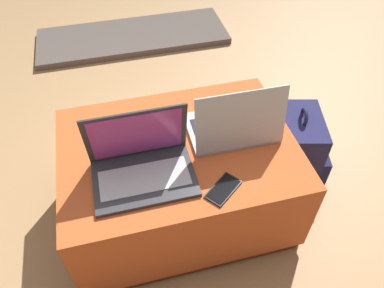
% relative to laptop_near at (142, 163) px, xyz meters
% --- Properties ---
extents(ground_plane, '(14.00, 14.00, 0.00)m').
position_rel_laptop_near_xyz_m(ground_plane, '(0.16, 0.10, -0.49)').
color(ground_plane, tan).
extents(ottoman, '(0.94, 0.68, 0.44)m').
position_rel_laptop_near_xyz_m(ottoman, '(0.16, 0.10, -0.27)').
color(ottoman, maroon).
rests_on(ottoman, ground_plane).
extents(laptop_near, '(0.37, 0.25, 0.26)m').
position_rel_laptop_near_xyz_m(laptop_near, '(0.00, 0.00, 0.00)').
color(laptop_near, '#333338').
rests_on(laptop_near, ottoman).
extents(laptop_far, '(0.35, 0.25, 0.26)m').
position_rel_laptop_near_xyz_m(laptop_far, '(0.39, 0.11, -0.00)').
color(laptop_far, '#B7B7BC').
rests_on(laptop_far, ottoman).
extents(cell_phone, '(0.15, 0.14, 0.01)m').
position_rel_laptop_near_xyz_m(cell_phone, '(0.26, -0.15, -0.05)').
color(cell_phone, black).
rests_on(cell_phone, ottoman).
extents(backpack, '(0.31, 0.33, 0.45)m').
position_rel_laptop_near_xyz_m(backpack, '(0.75, 0.16, -0.30)').
color(backpack, '#23234C').
rests_on(backpack, ground_plane).
extents(fireplace_hearth, '(1.40, 0.50, 0.04)m').
position_rel_laptop_near_xyz_m(fireplace_hearth, '(0.16, 1.67, -0.47)').
color(fireplace_hearth, '#564C47').
rests_on(fireplace_hearth, ground_plane).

